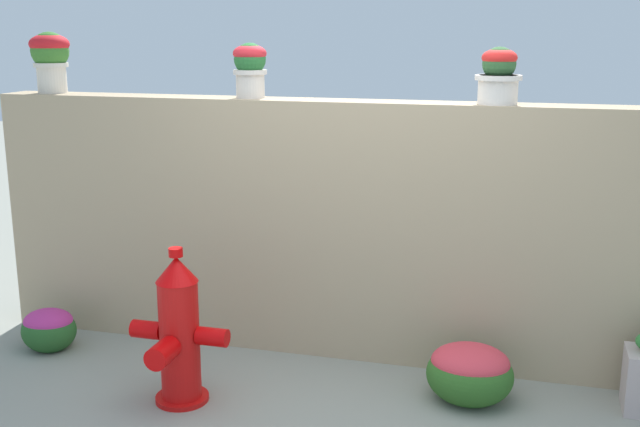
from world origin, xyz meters
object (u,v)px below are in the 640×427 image
Objects in this scene: potted_plant_1 at (250,66)px; potted_plant_2 at (499,74)px; flower_bush_left at (49,328)px; fire_hydrant at (178,334)px; flower_bush_right at (470,371)px; potted_plant_0 at (50,55)px.

potted_plant_1 is 1.04× the size of potted_plant_2.
fire_hydrant is at bearing -21.08° from flower_bush_left.
flower_bush_right reaches higher than flower_bush_left.
fire_hydrant is (1.39, -1.01, -1.54)m from potted_plant_0.
fire_hydrant reaches higher than flower_bush_right.
potted_plant_2 is 2.43m from fire_hydrant.
potted_plant_2 is at bearing -0.81° from potted_plant_1.
potted_plant_1 reaches higher than flower_bush_right.
potted_plant_0 is at bearing 144.06° from fire_hydrant.
potted_plant_0 is 3.55m from flower_bush_right.
potted_plant_0 is at bearing 179.31° from potted_plant_2.
potted_plant_0 reaches higher than potted_plant_1.
potted_plant_2 is at bearing -0.69° from potted_plant_0.
potted_plant_2 is 0.36× the size of fire_hydrant.
flower_bush_right is at bearing -19.12° from potted_plant_1.
fire_hydrant is at bearing -150.15° from potted_plant_2.
flower_bush_right is at bearing -0.02° from flower_bush_left.
potted_plant_1 reaches higher than flower_bush_left.
flower_bush_left is at bearing -70.80° from potted_plant_0.
potted_plant_0 is at bearing 169.77° from flower_bush_right.
fire_hydrant is 1.31m from flower_bush_left.
potted_plant_0 reaches higher than flower_bush_right.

